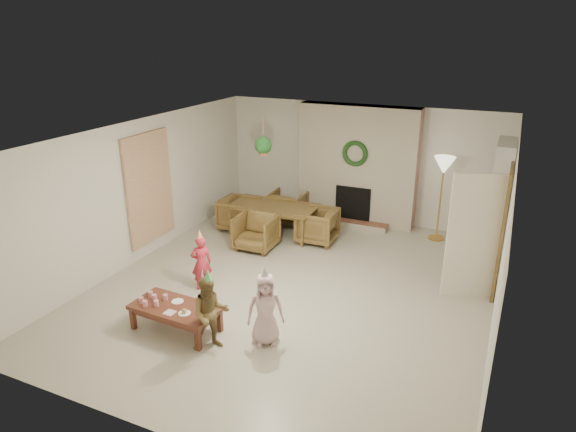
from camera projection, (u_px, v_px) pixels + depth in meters
The scene contains 56 objects.
floor at pixel (295, 287), 8.26m from camera, with size 7.00×7.00×0.00m, color #B7B29E.
ceiling at pixel (295, 135), 7.38m from camera, with size 7.00×7.00×0.00m, color white.
wall_back at pixel (360, 163), 10.81m from camera, with size 7.00×7.00×0.00m, color silver.
wall_front at pixel (149, 331), 4.83m from camera, with size 7.00×7.00×0.00m, color silver.
wall_left at pixel (140, 191), 8.97m from camera, with size 7.00×7.00×0.00m, color silver.
wall_right at pixel (504, 247), 6.67m from camera, with size 7.00×7.00×0.00m, color silver.
fireplace_mass at pixel (357, 165), 10.64m from camera, with size 2.50×0.40×2.50m, color #591718.
fireplace_hearth at pixel (350, 223), 10.76m from camera, with size 1.60×0.30×0.12m, color maroon.
fireplace_firebox at pixel (353, 204), 10.76m from camera, with size 0.75×0.12×0.75m, color black.
fireplace_wreath at pixel (355, 154), 10.34m from camera, with size 0.54×0.54×0.10m, color #173D17.
floor_lamp_base at pixel (436, 238), 10.13m from camera, with size 0.31×0.31×0.03m, color gold.
floor_lamp_post at pixel (440, 202), 9.86m from camera, with size 0.03×0.03×1.51m, color gold.
floor_lamp_shade at pixel (444, 165), 9.60m from camera, with size 0.40×0.40×0.34m, color beige.
bookshelf_carcass at pixel (498, 204), 8.74m from camera, with size 0.30×1.00×2.20m, color white.
bookshelf_shelf_a at pixel (492, 239), 8.98m from camera, with size 0.30×0.92×0.03m, color white.
bookshelf_shelf_b at pixel (495, 218), 8.84m from camera, with size 0.30×0.92×0.03m, color white.
bookshelf_shelf_c at pixel (498, 196), 8.70m from camera, with size 0.30×0.92×0.03m, color white.
bookshelf_shelf_d at pixel (502, 173), 8.56m from camera, with size 0.30×0.92×0.03m, color white.
books_row_lower at pixel (491, 234), 8.81m from camera, with size 0.20×0.40×0.24m, color #AC1F29.
books_row_mid at pixel (495, 209), 8.84m from camera, with size 0.20×0.44×0.24m, color #26578C.
books_row_upper at pixel (498, 190), 8.58m from camera, with size 0.20×0.36×0.22m, color gold.
door_frame at pixel (502, 232), 7.79m from camera, with size 0.05×0.86×2.04m, color brown.
door_leaf at pixel (474, 238), 7.61m from camera, with size 0.05×0.80×2.00m, color beige.
curtain_panel at pixel (149, 188), 9.13m from camera, with size 0.06×1.20×2.00m, color beige.
dining_table at pixel (273, 220), 10.24m from camera, with size 1.73×0.97×0.61m, color brown.
dining_chair_near at pixel (256, 232), 9.57m from camera, with size 0.72×0.74×0.67m, color brown.
dining_chair_far at pixel (287, 207), 10.89m from camera, with size 0.72×0.74×0.67m, color brown.
dining_chair_left at pixel (239, 214), 10.50m from camera, with size 0.72×0.74×0.67m, color brown.
dining_chair_right at pixel (317, 226), 9.89m from camera, with size 0.72×0.74×0.67m, color brown.
hanging_plant_cord at pixel (263, 133), 9.28m from camera, with size 0.01×0.01×0.70m, color tan.
hanging_plant_pot at pixel (263, 152), 9.41m from camera, with size 0.16×0.16×0.12m, color #9D5832.
hanging_plant_foliage at pixel (263, 145), 9.37m from camera, with size 0.32×0.32×0.32m, color #194D1F.
coffee_table_top at pixel (175, 308), 6.96m from camera, with size 1.23×0.61×0.06m, color brown.
coffee_table_apron at pixel (176, 312), 6.98m from camera, with size 1.13×0.52×0.08m, color brown.
coffee_leg_fl at pixel (133, 319), 7.05m from camera, with size 0.07×0.07×0.32m, color brown.
coffee_leg_fr at pixel (198, 340), 6.58m from camera, with size 0.07×0.07×0.32m, color brown.
coffee_leg_bl at pixel (157, 302), 7.47m from camera, with size 0.07×0.07×0.32m, color brown.
coffee_leg_br at pixel (220, 321), 7.00m from camera, with size 0.07×0.07×0.32m, color brown.
cup_a at pixel (141, 300), 7.02m from camera, with size 0.07×0.07×0.08m, color white.
cup_b at pixel (151, 294), 7.18m from camera, with size 0.07×0.07×0.08m, color white.
cup_c at pixel (145, 304), 6.93m from camera, with size 0.07×0.07×0.08m, color white.
cup_d at pixel (154, 297), 7.09m from camera, with size 0.07×0.07×0.08m, color white.
cup_e at pixel (156, 303), 6.94m from camera, with size 0.07×0.07×0.08m, color white.
cup_f at pixel (165, 297), 7.09m from camera, with size 0.07×0.07×0.08m, color white.
plate_a at pixel (178, 301), 7.06m from camera, with size 0.17×0.17×0.01m, color white.
plate_b at pixel (185, 313), 6.77m from camera, with size 0.17×0.17×0.01m, color white.
plate_c at pixel (204, 310), 6.85m from camera, with size 0.17×0.17×0.01m, color white.
food_scoop at pixel (184, 311), 6.76m from camera, with size 0.07×0.07×0.07m, color tan.
napkin_left at pixel (170, 313), 6.79m from camera, with size 0.14×0.14×0.01m, color #DEA3B9.
napkin_right at pixel (202, 306), 6.95m from camera, with size 0.14×0.14×0.01m, color #DEA3B9.
child_red at pixel (201, 263), 8.05m from camera, with size 0.33×0.22×0.91m, color #C3293C.
party_hat_red at pixel (200, 234), 7.88m from camera, with size 0.12×0.12×0.17m, color #FABC53.
child_plaid at pixel (210, 314), 6.52m from camera, with size 0.50×0.39×1.02m, color #974429.
party_hat_plaid at pixel (208, 275), 6.32m from camera, with size 0.12×0.12×0.17m, color #52C162.
child_pink at pixel (265, 309), 6.64m from camera, with size 0.49×0.32×1.01m, color beige.
party_hat_pink at pixel (265, 272), 6.45m from camera, with size 0.13×0.13×0.18m, color #B5B6BC.
Camera 1 is at (2.91, -6.73, 3.97)m, focal length 31.57 mm.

